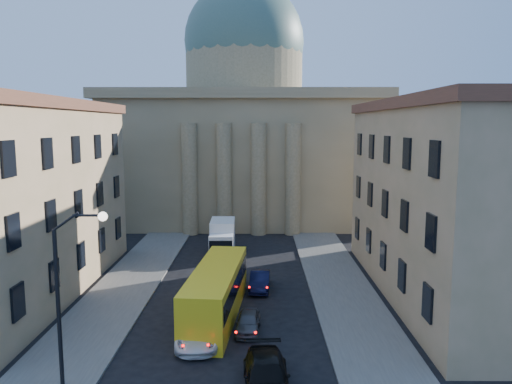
% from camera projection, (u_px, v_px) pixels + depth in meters
% --- Properties ---
extents(sidewalk_left, '(5.00, 60.00, 0.15)m').
position_uv_depth(sidewalk_left, '(105.00, 312.00, 34.16)').
color(sidewalk_left, '#54524D').
rests_on(sidewalk_left, ground).
extents(sidewalk_right, '(5.00, 60.00, 0.15)m').
position_uv_depth(sidewalk_right, '(353.00, 313.00, 34.06)').
color(sidewalk_right, '#54524D').
rests_on(sidewalk_right, ground).
extents(church, '(68.02, 28.76, 36.60)m').
position_uv_depth(church, '(244.00, 131.00, 69.65)').
color(church, '#776949').
rests_on(church, ground).
extents(building_left, '(11.60, 26.60, 14.70)m').
position_uv_depth(building_left, '(4.00, 197.00, 37.18)').
color(building_left, tan).
rests_on(building_left, ground).
extents(building_right, '(11.60, 26.60, 14.70)m').
position_uv_depth(building_right, '(460.00, 198.00, 36.98)').
color(building_right, tan).
rests_on(building_right, ground).
extents(street_lamp, '(2.62, 0.44, 8.83)m').
position_uv_depth(street_lamp, '(68.00, 285.00, 23.54)').
color(street_lamp, black).
rests_on(street_lamp, ground).
extents(car_left_mid, '(2.85, 5.45, 1.47)m').
position_uv_depth(car_left_mid, '(198.00, 331.00, 29.40)').
color(car_left_mid, white).
rests_on(car_left_mid, ground).
extents(car_right_mid, '(2.46, 5.51, 1.57)m').
position_uv_depth(car_right_mid, '(266.00, 376.00, 24.03)').
color(car_right_mid, black).
rests_on(car_right_mid, ground).
extents(car_right_far, '(1.63, 3.70, 1.24)m').
position_uv_depth(car_right_far, '(248.00, 322.00, 31.05)').
color(car_right_far, '#45464A').
rests_on(car_right_far, ground).
extents(car_right_distant, '(1.72, 4.38, 1.42)m').
position_uv_depth(car_right_distant, '(260.00, 281.00, 38.97)').
color(car_right_distant, black).
rests_on(car_right_distant, ground).
extents(city_bus, '(3.72, 12.12, 3.36)m').
position_uv_depth(city_bus, '(216.00, 290.00, 33.35)').
color(city_bus, yellow).
rests_on(city_bus, ground).
extents(box_truck, '(2.46, 5.99, 3.26)m').
position_uv_depth(box_truck, '(222.00, 238.00, 49.71)').
color(box_truck, silver).
rests_on(box_truck, ground).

